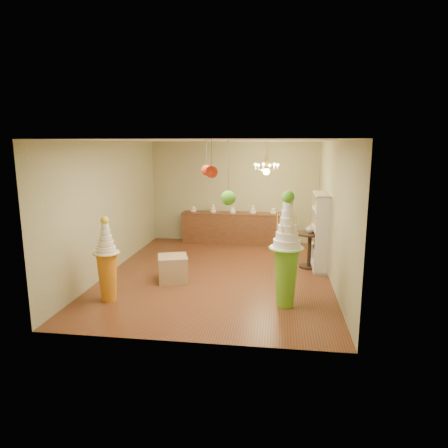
# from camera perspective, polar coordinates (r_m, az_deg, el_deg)

# --- Properties ---
(floor) EXTENTS (6.50, 6.50, 0.00)m
(floor) POSITION_cam_1_polar(r_m,az_deg,el_deg) (9.24, -0.86, -7.13)
(floor) COLOR #5D2F19
(floor) RESTS_ON ground
(ceiling) EXTENTS (6.50, 6.50, 0.00)m
(ceiling) POSITION_cam_1_polar(r_m,az_deg,el_deg) (8.76, -0.92, 11.81)
(ceiling) COLOR silver
(ceiling) RESTS_ON ground
(wall_back) EXTENTS (5.00, 0.04, 3.00)m
(wall_back) POSITION_cam_1_polar(r_m,az_deg,el_deg) (12.07, 1.43, 4.55)
(wall_back) COLOR tan
(wall_back) RESTS_ON ground
(wall_front) EXTENTS (5.00, 0.04, 3.00)m
(wall_front) POSITION_cam_1_polar(r_m,az_deg,el_deg) (5.75, -5.76, -3.10)
(wall_front) COLOR tan
(wall_front) RESTS_ON ground
(wall_left) EXTENTS (0.04, 6.50, 3.00)m
(wall_left) POSITION_cam_1_polar(r_m,az_deg,el_deg) (9.57, -15.86, 2.33)
(wall_left) COLOR tan
(wall_left) RESTS_ON ground
(wall_right) EXTENTS (0.04, 6.50, 3.00)m
(wall_right) POSITION_cam_1_polar(r_m,az_deg,el_deg) (8.86, 15.32, 1.66)
(wall_right) COLOR tan
(wall_right) RESTS_ON ground
(pedestal_green) EXTENTS (0.63, 0.63, 2.13)m
(pedestal_green) POSITION_cam_1_polar(r_m,az_deg,el_deg) (7.33, 8.87, -5.34)
(pedestal_green) COLOR #64B126
(pedestal_green) RESTS_ON floor
(pedestal_orange) EXTENTS (0.52, 0.52, 1.63)m
(pedestal_orange) POSITION_cam_1_polar(r_m,az_deg,el_deg) (7.86, -16.31, -6.19)
(pedestal_orange) COLOR orange
(pedestal_orange) RESTS_ON floor
(burlap_riser) EXTENTS (0.77, 0.77, 0.56)m
(burlap_riser) POSITION_cam_1_polar(r_m,az_deg,el_deg) (8.77, -7.32, -6.32)
(burlap_riser) COLOR #987C53
(burlap_riser) RESTS_ON floor
(sideboard) EXTENTS (3.04, 0.54, 1.16)m
(sideboard) POSITION_cam_1_polar(r_m,az_deg,el_deg) (11.96, 1.26, -0.47)
(sideboard) COLOR brown
(sideboard) RESTS_ON floor
(shelving_unit) EXTENTS (0.33, 1.20, 1.80)m
(shelving_unit) POSITION_cam_1_polar(r_m,az_deg,el_deg) (9.73, 13.59, -0.99)
(shelving_unit) COLOR beige
(shelving_unit) RESTS_ON floor
(round_table) EXTENTS (0.85, 0.85, 0.86)m
(round_table) POSITION_cam_1_polar(r_m,az_deg,el_deg) (9.77, 12.12, -2.96)
(round_table) COLOR black
(round_table) RESTS_ON floor
(vase) EXTENTS (0.23, 0.23, 0.20)m
(vase) POSITION_cam_1_polar(r_m,az_deg,el_deg) (9.68, 12.22, -0.63)
(vase) COLOR beige
(vase) RESTS_ON round_table
(pom_red_left) EXTENTS (0.18, 0.18, 0.60)m
(pom_red_left) POSITION_cam_1_polar(r_m,az_deg,el_deg) (6.82, -2.53, 7.68)
(pom_red_left) COLOR #3A352A
(pom_red_left) RESTS_ON ceiling
(pom_green_mid) EXTENTS (0.26, 0.26, 1.11)m
(pom_green_mid) POSITION_cam_1_polar(r_m,az_deg,el_deg) (6.91, 0.62, 3.75)
(pom_green_mid) COLOR #3A352A
(pom_green_mid) RESTS_ON ceiling
(pom_red_right) EXTENTS (0.19, 0.19, 0.57)m
(pom_red_right) POSITION_cam_1_polar(r_m,az_deg,el_deg) (5.98, -1.77, 7.49)
(pom_red_right) COLOR #3A352A
(pom_red_right) RESTS_ON ceiling
(chandelier) EXTENTS (0.78, 0.78, 0.85)m
(chandelier) POSITION_cam_1_polar(r_m,az_deg,el_deg) (10.20, 6.08, 7.76)
(chandelier) COLOR gold
(chandelier) RESTS_ON ceiling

